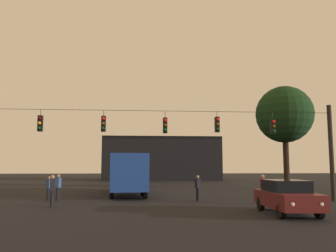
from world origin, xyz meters
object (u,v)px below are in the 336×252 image
at_px(city_bus, 126,170).
at_px(pedestrian_trailing, 52,189).
at_px(pedestrian_crossing_left, 198,186).
at_px(pedestrian_near_bus, 49,187).
at_px(pedestrian_crossing_right, 263,187).
at_px(car_near_right, 287,196).
at_px(car_far_left, 137,179).
at_px(pedestrian_crossing_center, 58,186).
at_px(tree_left_silhouette, 284,115).

relative_size(city_bus, pedestrian_trailing, 6.60).
height_order(city_bus, pedestrian_crossing_left, city_bus).
bearing_deg(pedestrian_near_bus, pedestrian_crossing_right, -15.56).
xyz_separation_m(car_near_right, car_far_left, (-6.97, 23.44, 0.00)).
distance_m(city_bus, car_far_left, 11.04).
bearing_deg(pedestrian_crossing_center, city_bus, 53.91).
bearing_deg(pedestrian_near_bus, tree_left_silhouette, 25.62).
relative_size(city_bus, pedestrian_crossing_center, 6.74).
xyz_separation_m(city_bus, car_far_left, (0.72, 10.97, -1.07)).
relative_size(car_near_right, car_far_left, 0.99).
height_order(car_near_right, pedestrian_trailing, pedestrian_trailing).
distance_m(car_far_left, tree_left_silhouette, 16.92).
height_order(city_bus, tree_left_silhouette, tree_left_silhouette).
bearing_deg(pedestrian_crossing_left, city_bus, 128.63).
relative_size(pedestrian_crossing_left, pedestrian_trailing, 0.94).
height_order(car_far_left, pedestrian_trailing, pedestrian_trailing).
xyz_separation_m(car_far_left, pedestrian_crossing_left, (4.00, -16.87, 0.09)).
relative_size(city_bus, car_near_right, 2.53).
distance_m(pedestrian_crossing_center, pedestrian_trailing, 3.33).
bearing_deg(pedestrian_near_bus, pedestrian_trailing, -73.87).
bearing_deg(pedestrian_near_bus, city_bus, 44.20).
bearing_deg(pedestrian_near_bus, pedestrian_crossing_left, -7.60).
bearing_deg(pedestrian_crossing_left, pedestrian_crossing_center, 177.27).
distance_m(pedestrian_crossing_left, pedestrian_crossing_right, 4.11).
xyz_separation_m(city_bus, pedestrian_trailing, (-3.57, -8.79, -0.91)).
distance_m(city_bus, pedestrian_trailing, 9.53).
relative_size(car_near_right, pedestrian_crossing_right, 2.63).
bearing_deg(pedestrian_crossing_right, car_far_left, 111.05).
bearing_deg(city_bus, pedestrian_crossing_center, -126.09).
relative_size(pedestrian_crossing_left, pedestrian_crossing_center, 0.96).
height_order(pedestrian_crossing_right, tree_left_silhouette, tree_left_silhouette).
height_order(car_near_right, pedestrian_crossing_right, pedestrian_crossing_right).
bearing_deg(pedestrian_crossing_center, pedestrian_trailing, -82.55).
bearing_deg(pedestrian_crossing_left, pedestrian_trailing, -160.81).
relative_size(car_near_right, pedestrian_crossing_left, 2.78).
bearing_deg(pedestrian_trailing, pedestrian_crossing_center, 97.45).
bearing_deg(pedestrian_crossing_right, tree_left_silhouette, 61.75).
relative_size(pedestrian_crossing_left, pedestrian_near_bus, 1.05).
bearing_deg(pedestrian_crossing_center, car_far_left, 73.98).
bearing_deg(city_bus, car_near_right, -58.31).
bearing_deg(car_far_left, pedestrian_crossing_right, -68.95).
distance_m(car_far_left, pedestrian_crossing_right, 20.56).
height_order(pedestrian_trailing, tree_left_silhouette, tree_left_silhouette).
bearing_deg(car_far_left, city_bus, -93.77).
bearing_deg(tree_left_silhouette, pedestrian_crossing_left, -133.99).
height_order(car_near_right, tree_left_silhouette, tree_left_silhouette).
distance_m(car_near_right, pedestrian_crossing_left, 7.21).
height_order(car_near_right, pedestrian_near_bus, car_near_right).
bearing_deg(car_near_right, car_far_left, 106.57).
xyz_separation_m(car_far_left, pedestrian_trailing, (-4.29, -19.76, 0.16)).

